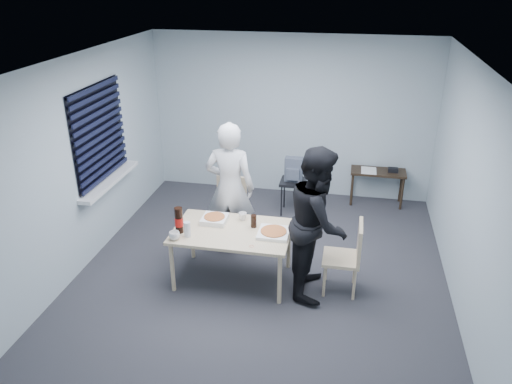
% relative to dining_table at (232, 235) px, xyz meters
% --- Properties ---
extents(room, '(5.00, 5.00, 5.00)m').
position_rel_dining_table_xyz_m(room, '(-1.87, 0.64, 0.83)').
color(room, '#302F35').
rests_on(room, ground).
extents(dining_table, '(1.38, 0.88, 0.67)m').
position_rel_dining_table_xyz_m(dining_table, '(0.00, 0.00, 0.00)').
color(dining_table, beige).
rests_on(dining_table, ground).
extents(chair_far, '(0.42, 0.42, 0.89)m').
position_rel_dining_table_xyz_m(chair_far, '(-0.27, 0.99, -0.10)').
color(chair_far, beige).
rests_on(chair_far, ground).
extents(chair_right, '(0.42, 0.42, 0.89)m').
position_rel_dining_table_xyz_m(chair_right, '(1.37, 0.02, -0.10)').
color(chair_right, beige).
rests_on(chair_right, ground).
extents(person_white, '(0.65, 0.42, 1.77)m').
position_rel_dining_table_xyz_m(person_white, '(-0.20, 0.72, 0.27)').
color(person_white, silver).
rests_on(person_white, ground).
extents(person_black, '(0.47, 0.86, 1.77)m').
position_rel_dining_table_xyz_m(person_black, '(1.00, 0.00, 0.27)').
color(person_black, black).
rests_on(person_black, ground).
extents(side_table, '(0.85, 0.38, 0.57)m').
position_rel_dining_table_xyz_m(side_table, '(1.76, 2.52, -0.13)').
color(side_table, '#302217').
rests_on(side_table, ground).
extents(stool, '(0.39, 0.39, 0.54)m').
position_rel_dining_table_xyz_m(stool, '(0.48, 1.94, -0.19)').
color(stool, black).
rests_on(stool, ground).
extents(backpack, '(0.27, 0.19, 0.37)m').
position_rel_dining_table_xyz_m(backpack, '(0.48, 1.92, 0.11)').
color(backpack, '#575D64').
rests_on(backpack, stool).
extents(pizza_box_a, '(0.30, 0.30, 0.07)m').
position_rel_dining_table_xyz_m(pizza_box_a, '(-0.26, 0.17, 0.10)').
color(pizza_box_a, white).
rests_on(pizza_box_a, dining_table).
extents(pizza_box_b, '(0.36, 0.36, 0.05)m').
position_rel_dining_table_xyz_m(pizza_box_b, '(0.50, -0.00, 0.08)').
color(pizza_box_b, white).
rests_on(pizza_box_b, dining_table).
extents(mug_a, '(0.17, 0.17, 0.10)m').
position_rel_dining_table_xyz_m(mug_a, '(-0.59, -0.34, 0.11)').
color(mug_a, white).
rests_on(mug_a, dining_table).
extents(mug_b, '(0.10, 0.10, 0.09)m').
position_rel_dining_table_xyz_m(mug_b, '(0.06, 0.28, 0.11)').
color(mug_b, white).
rests_on(mug_b, dining_table).
extents(cola_glass, '(0.08, 0.08, 0.16)m').
position_rel_dining_table_xyz_m(cola_glass, '(0.23, 0.13, 0.14)').
color(cola_glass, black).
rests_on(cola_glass, dining_table).
extents(soda_bottle, '(0.10, 0.10, 0.31)m').
position_rel_dining_table_xyz_m(soda_bottle, '(-0.59, -0.16, 0.21)').
color(soda_bottle, black).
rests_on(soda_bottle, dining_table).
extents(plastic_cups, '(0.09, 0.09, 0.18)m').
position_rel_dining_table_xyz_m(plastic_cups, '(-0.47, -0.24, 0.15)').
color(plastic_cups, silver).
rests_on(plastic_cups, dining_table).
extents(rubber_band, '(0.06, 0.06, 0.00)m').
position_rel_dining_table_xyz_m(rubber_band, '(0.30, -0.32, 0.06)').
color(rubber_band, red).
rests_on(rubber_band, dining_table).
extents(papers, '(0.34, 0.38, 0.01)m').
position_rel_dining_table_xyz_m(papers, '(1.61, 2.49, -0.04)').
color(papers, white).
rests_on(papers, side_table).
extents(black_box, '(0.16, 0.12, 0.06)m').
position_rel_dining_table_xyz_m(black_box, '(1.98, 2.51, -0.01)').
color(black_box, black).
rests_on(black_box, side_table).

